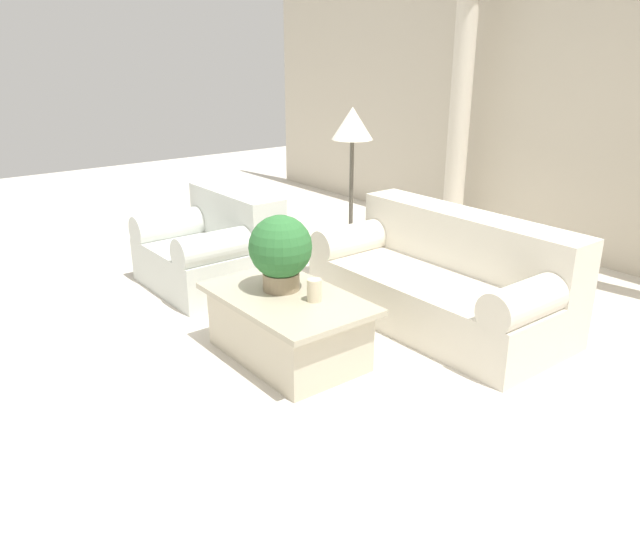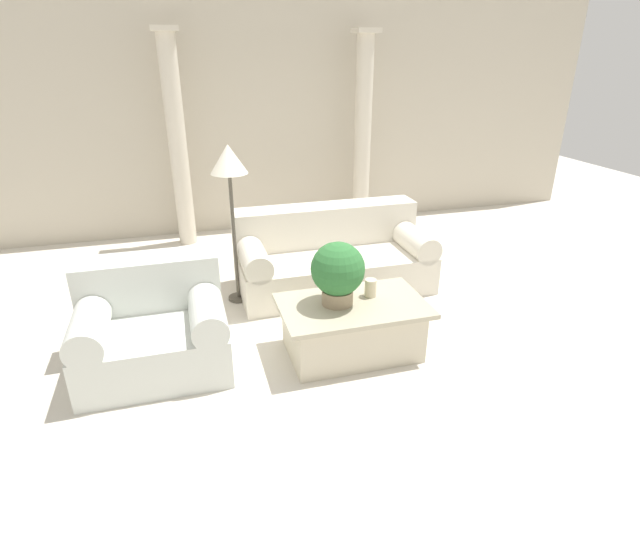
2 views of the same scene
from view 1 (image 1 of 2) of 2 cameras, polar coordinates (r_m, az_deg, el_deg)
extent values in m
plane|color=silver|center=(4.76, 0.74, -5.65)|extent=(16.00, 16.00, 0.00)
cube|color=beige|center=(6.76, 23.00, 14.63)|extent=(10.00, 0.06, 3.20)
cube|color=beige|center=(5.02, 10.61, -2.10)|extent=(2.04, 0.98, 0.40)
cube|color=beige|center=(5.12, 13.31, 3.11)|extent=(2.04, 0.34, 0.43)
cylinder|color=beige|center=(5.50, 3.99, 3.41)|extent=(0.28, 0.98, 0.28)
cylinder|color=beige|center=(4.43, 19.32, -1.95)|extent=(0.28, 0.98, 0.28)
cube|color=silver|center=(5.79, -10.20, 0.97)|extent=(1.14, 0.98, 0.40)
cube|color=silver|center=(5.82, -7.67, 5.52)|extent=(1.14, 0.34, 0.43)
cylinder|color=silver|center=(6.08, -12.31, 4.61)|extent=(0.28, 0.98, 0.28)
cylinder|color=silver|center=(5.34, -8.18, 2.71)|extent=(0.28, 0.98, 0.28)
cube|color=beige|center=(4.38, -2.99, -5.00)|extent=(1.07, 0.66, 0.43)
cube|color=#B3A98F|center=(4.29, -3.05, -2.19)|extent=(1.22, 0.75, 0.04)
cylinder|color=#937F60|center=(4.38, -3.57, -0.58)|extent=(0.26, 0.26, 0.13)
sphere|color=#2D6B33|center=(4.29, -3.64, 2.54)|extent=(0.44, 0.44, 0.44)
cylinder|color=beige|center=(4.16, -0.53, -1.44)|extent=(0.10, 0.10, 0.15)
cylinder|color=#4C473D|center=(5.77, 2.72, -0.77)|extent=(0.21, 0.21, 0.03)
cylinder|color=#4C473D|center=(5.57, 2.84, 5.61)|extent=(0.04, 0.04, 1.30)
cone|color=silver|center=(5.42, 2.98, 13.65)|extent=(0.35, 0.35, 0.27)
cylinder|color=beige|center=(7.09, 12.59, 13.39)|extent=(0.23, 0.23, 2.59)
camera|label=2|loc=(4.70, -55.57, 15.57)|focal=28.00mm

